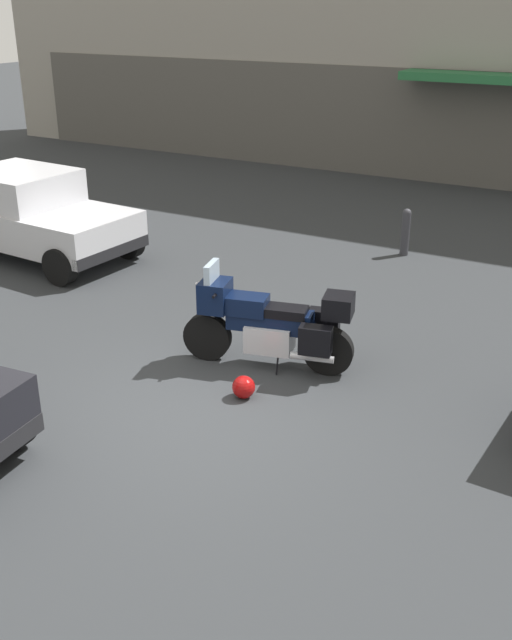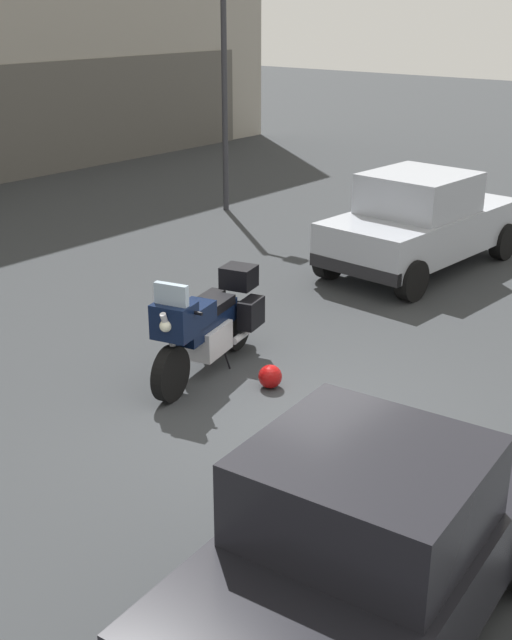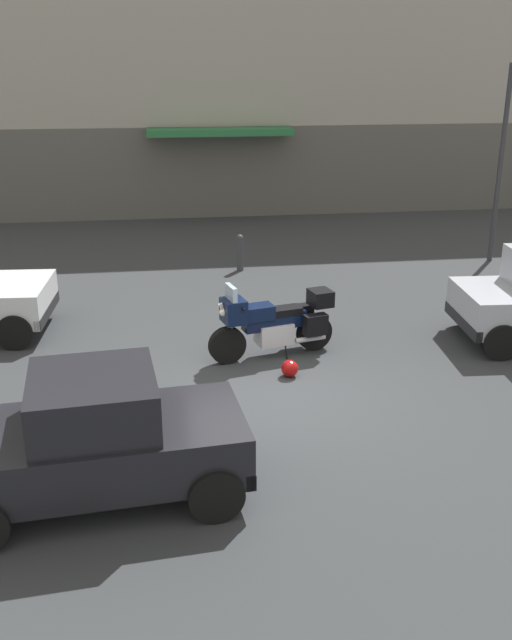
{
  "view_description": "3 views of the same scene",
  "coord_description": "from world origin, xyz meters",
  "px_view_note": "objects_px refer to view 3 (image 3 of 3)",
  "views": [
    {
      "loc": [
        4.4,
        -6.1,
        4.43
      ],
      "look_at": [
        0.59,
        0.69,
        1.04
      ],
      "focal_mm": 41.64,
      "sensor_mm": 36.0,
      "label": 1
    },
    {
      "loc": [
        -6.34,
        -4.67,
        4.22
      ],
      "look_at": [
        0.13,
        0.63,
        0.95
      ],
      "focal_mm": 45.84,
      "sensor_mm": 36.0,
      "label": 2
    },
    {
      "loc": [
        -1.54,
        -9.79,
        4.92
      ],
      "look_at": [
        -0.09,
        0.85,
        0.93
      ],
      "focal_mm": 40.39,
      "sensor_mm": 36.0,
      "label": 3
    }
  ],
  "objects_px": {
    "bollard_curbside": "(240,251)",
    "motorcycle": "(274,322)",
    "car_compact_side": "(96,439)",
    "streetlamp_curbside": "(506,145)",
    "helmet": "(290,368)"
  },
  "relations": [
    {
      "from": "car_compact_side",
      "to": "bollard_curbside",
      "type": "relative_size",
      "value": 4.04
    },
    {
      "from": "car_compact_side",
      "to": "streetlamp_curbside",
      "type": "xyz_separation_m",
      "value": [
        9.07,
        9.04,
        2.11
      ]
    },
    {
      "from": "helmet",
      "to": "streetlamp_curbside",
      "type": "bearing_deg",
      "value": 43.92
    },
    {
      "from": "motorcycle",
      "to": "helmet",
      "type": "bearing_deg",
      "value": 83.67
    },
    {
      "from": "car_compact_side",
      "to": "motorcycle",
      "type": "bearing_deg",
      "value": -130.0
    },
    {
      "from": "helmet",
      "to": "car_compact_side",
      "type": "xyz_separation_m",
      "value": [
        -2.81,
        -3.02,
        0.63
      ]
    },
    {
      "from": "car_compact_side",
      "to": "bollard_curbside",
      "type": "distance_m",
      "value": 9.56
    },
    {
      "from": "helmet",
      "to": "bollard_curbside",
      "type": "relative_size",
      "value": 0.32
    },
    {
      "from": "helmet",
      "to": "streetlamp_curbside",
      "type": "height_order",
      "value": "streetlamp_curbside"
    },
    {
      "from": "motorcycle",
      "to": "streetlamp_curbside",
      "type": "relative_size",
      "value": 0.47
    },
    {
      "from": "helmet",
      "to": "streetlamp_curbside",
      "type": "relative_size",
      "value": 0.06
    },
    {
      "from": "bollard_curbside",
      "to": "motorcycle",
      "type": "bearing_deg",
      "value": -90.16
    },
    {
      "from": "helmet",
      "to": "car_compact_side",
      "type": "bearing_deg",
      "value": -133.02
    },
    {
      "from": "streetlamp_curbside",
      "to": "bollard_curbside",
      "type": "height_order",
      "value": "streetlamp_curbside"
    },
    {
      "from": "streetlamp_curbside",
      "to": "motorcycle",
      "type": "bearing_deg",
      "value": -141.09
    }
  ]
}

